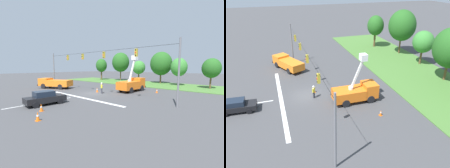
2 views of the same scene
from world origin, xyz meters
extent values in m
plane|color=#424244|center=(0.00, 0.00, 0.00)|extent=(200.00, 200.00, 0.00)
cube|color=#477533|center=(0.00, 18.00, 0.05)|extent=(56.00, 12.00, 0.10)
cube|color=silver|center=(0.00, -3.43, 0.00)|extent=(17.60, 0.50, 0.01)
cube|color=silver|center=(0.00, -5.43, 0.00)|extent=(0.20, 2.00, 0.01)
cube|color=silver|center=(0.00, -8.43, 0.00)|extent=(0.20, 2.00, 0.01)
cube|color=silver|center=(0.00, -11.43, 0.00)|extent=(0.20, 2.00, 0.01)
cylinder|color=slate|center=(-13.00, 0.00, 3.60)|extent=(0.20, 0.20, 7.20)
cylinder|color=slate|center=(13.00, 0.00, 3.60)|extent=(0.20, 0.20, 7.20)
cylinder|color=black|center=(0.00, 0.00, 6.60)|extent=(26.00, 0.03, 0.03)
cylinder|color=black|center=(-7.45, 0.00, 6.55)|extent=(0.02, 0.02, 0.10)
cube|color=gold|center=(-7.45, 0.00, 6.02)|extent=(0.32, 0.28, 0.96)
cylinder|color=black|center=(-7.45, -0.16, 6.34)|extent=(0.16, 0.05, 0.16)
cylinder|color=red|center=(-7.45, -0.16, 6.02)|extent=(0.16, 0.05, 0.16)
cylinder|color=black|center=(-7.45, -0.16, 5.70)|extent=(0.16, 0.05, 0.16)
cylinder|color=black|center=(-2.83, 0.00, 6.55)|extent=(0.02, 0.02, 0.10)
cube|color=gold|center=(-2.83, 0.00, 6.02)|extent=(0.32, 0.28, 0.96)
cylinder|color=black|center=(-2.83, -0.16, 6.34)|extent=(0.16, 0.05, 0.16)
cylinder|color=black|center=(-2.83, -0.16, 6.02)|extent=(0.16, 0.05, 0.16)
cylinder|color=red|center=(-2.83, -0.16, 5.70)|extent=(0.16, 0.05, 0.16)
cylinder|color=black|center=(2.25, 0.00, 6.55)|extent=(0.02, 0.02, 0.10)
cube|color=gold|center=(2.25, 0.00, 6.02)|extent=(0.32, 0.28, 0.96)
cylinder|color=black|center=(2.25, -0.16, 6.34)|extent=(0.16, 0.05, 0.16)
cylinder|color=red|center=(2.25, -0.16, 6.02)|extent=(0.16, 0.05, 0.16)
cylinder|color=black|center=(2.25, -0.16, 5.70)|extent=(0.16, 0.05, 0.16)
cylinder|color=black|center=(7.85, 0.00, 6.55)|extent=(0.02, 0.02, 0.10)
cube|color=gold|center=(7.85, 0.00, 6.02)|extent=(0.32, 0.28, 0.96)
cylinder|color=black|center=(7.85, -0.16, 6.34)|extent=(0.16, 0.05, 0.16)
cylinder|color=red|center=(7.85, -0.16, 6.02)|extent=(0.16, 0.05, 0.16)
cylinder|color=black|center=(7.85, -0.16, 5.70)|extent=(0.16, 0.05, 0.16)
cylinder|color=brown|center=(-17.56, 18.82, 1.59)|extent=(0.42, 0.42, 3.19)
ellipsoid|color=#235B1E|center=(-17.56, 18.82, 4.80)|extent=(3.79, 3.52, 4.31)
cylinder|color=brown|center=(-11.65, 21.56, 1.71)|extent=(0.32, 0.32, 3.42)
ellipsoid|color=#235B1E|center=(-11.65, 21.56, 5.76)|extent=(5.50, 5.29, 6.06)
cylinder|color=brown|center=(-5.20, 21.91, 1.27)|extent=(0.37, 0.37, 2.55)
ellipsoid|color=#387F33|center=(-5.20, 21.91, 4.16)|extent=(3.80, 3.62, 3.86)
cylinder|color=brown|center=(1.80, 21.18, 1.40)|extent=(0.38, 0.38, 2.80)
ellipsoid|color=#235B1E|center=(1.80, 21.18, 5.14)|extent=(5.50, 5.01, 5.97)
cylinder|color=brown|center=(6.84, 19.32, 1.37)|extent=(0.35, 0.35, 2.73)
ellipsoid|color=#387F33|center=(6.84, 19.32, 4.24)|extent=(3.54, 3.42, 4.13)
cylinder|color=brown|center=(13.19, 18.10, 1.33)|extent=(0.30, 0.30, 2.65)
ellipsoid|color=#235B1E|center=(13.19, 18.10, 4.05)|extent=(3.28, 3.38, 3.77)
cube|color=orange|center=(3.35, 4.77, 1.15)|extent=(2.33, 4.01, 1.31)
cube|color=orange|center=(3.38, 7.62, 1.40)|extent=(2.21, 1.73, 1.80)
cube|color=#1E2838|center=(3.38, 8.22, 1.71)|extent=(1.95, 0.12, 0.81)
cube|color=black|center=(3.38, 8.56, 0.65)|extent=(2.29, 0.18, 0.30)
cylinder|color=black|center=(2.32, 7.40, 0.50)|extent=(0.29, 1.00, 1.00)
cylinder|color=black|center=(4.43, 7.38, 0.50)|extent=(0.29, 1.00, 1.00)
cylinder|color=black|center=(2.29, 4.07, 0.50)|extent=(0.29, 1.00, 1.00)
cylinder|color=black|center=(4.40, 4.05, 0.50)|extent=(0.29, 1.00, 1.00)
cylinder|color=silver|center=(3.35, 5.06, 1.99)|extent=(0.60, 0.60, 0.36)
cube|color=white|center=(3.36, 5.80, 3.71)|extent=(0.26, 1.72, 3.90)
cube|color=white|center=(3.37, 6.55, 5.87)|extent=(0.91, 0.81, 0.80)
cube|color=orange|center=(-9.30, -0.82, 1.09)|extent=(5.16, 4.12, 1.19)
cube|color=orange|center=(-12.25, -2.25, 1.25)|extent=(2.76, 2.89, 1.50)
cube|color=#1E2838|center=(-12.87, -2.55, 1.52)|extent=(0.96, 1.84, 0.68)
cube|color=black|center=(-13.21, -2.72, 0.65)|extent=(1.17, 2.18, 0.30)
cylinder|color=black|center=(-11.55, -3.11, 0.50)|extent=(1.02, 0.69, 1.00)
cylinder|color=black|center=(-12.49, -1.16, 0.50)|extent=(1.02, 0.69, 1.00)
cylinder|color=black|center=(-8.09, -1.43, 0.50)|extent=(1.02, 0.69, 1.00)
cylinder|color=black|center=(-9.04, 0.51, 0.50)|extent=(1.02, 0.69, 1.00)
cube|color=black|center=(1.33, -8.52, 0.64)|extent=(2.03, 4.40, 0.64)
cube|color=#192333|center=(1.32, -8.67, 1.26)|extent=(1.63, 2.16, 0.60)
cylinder|color=black|center=(0.55, -7.14, 0.32)|extent=(0.24, 0.65, 0.64)
cylinder|color=black|center=(2.28, -7.25, 0.32)|extent=(0.24, 0.65, 0.64)
cylinder|color=black|center=(0.38, -9.80, 0.32)|extent=(0.24, 0.65, 0.64)
cylinder|color=black|center=(2.10, -9.91, 0.32)|extent=(0.24, 0.65, 0.64)
cylinder|color=#383842|center=(0.98, 0.74, 0.42)|extent=(0.18, 0.18, 0.85)
cylinder|color=#383842|center=(0.82, 0.86, 0.42)|extent=(0.18, 0.18, 0.85)
cube|color=yellow|center=(0.90, 0.80, 1.15)|extent=(0.47, 0.43, 0.60)
cube|color=silver|center=(0.90, 0.80, 1.15)|extent=(0.39, 0.31, 0.62)
cylinder|color=yellow|center=(1.12, 0.65, 1.18)|extent=(0.11, 0.11, 0.55)
cylinder|color=yellow|center=(0.68, 0.95, 1.18)|extent=(0.11, 0.11, 0.55)
sphere|color=tan|center=(0.90, 0.80, 1.58)|extent=(0.22, 0.22, 0.22)
sphere|color=white|center=(0.90, 0.80, 1.64)|extent=(0.26, 0.26, 0.26)
cube|color=orange|center=(3.61, -10.00, 0.01)|extent=(0.36, 0.36, 0.03)
cone|color=orange|center=(3.61, -10.00, 0.39)|extent=(0.29, 0.29, 0.72)
cylinder|color=white|center=(3.61, -10.00, 0.42)|extent=(0.18, 0.18, 0.13)
cube|color=orange|center=(-0.55, 1.14, 0.01)|extent=(0.36, 0.36, 0.03)
cone|color=orange|center=(-0.55, 1.14, 0.43)|extent=(0.32, 0.32, 0.79)
cylinder|color=white|center=(-0.55, 1.14, 0.47)|extent=(0.20, 0.20, 0.14)
cube|color=orange|center=(7.35, 7.27, 0.01)|extent=(0.36, 0.36, 0.03)
cone|color=orange|center=(7.35, 7.27, 0.37)|extent=(0.27, 0.27, 0.68)
cylinder|color=white|center=(7.35, 7.27, 0.40)|extent=(0.17, 0.17, 0.12)
cube|color=orange|center=(6.06, -11.33, 0.01)|extent=(0.36, 0.36, 0.03)
cone|color=orange|center=(6.06, -11.33, 0.39)|extent=(0.29, 0.29, 0.73)
cylinder|color=white|center=(6.06, -11.33, 0.43)|extent=(0.18, 0.18, 0.13)
camera|label=1|loc=(18.06, -15.98, 4.24)|focal=24.00mm
camera|label=2|loc=(25.88, -3.97, 14.60)|focal=35.00mm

